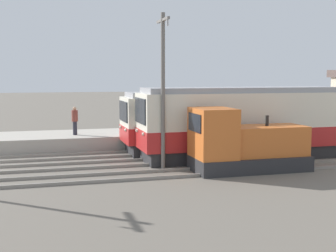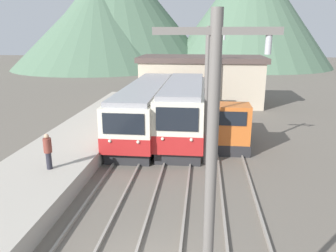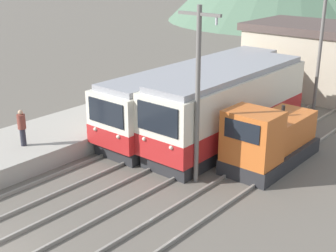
# 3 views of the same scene
# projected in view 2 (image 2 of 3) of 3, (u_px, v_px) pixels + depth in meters

# --- Properties ---
(commuter_train_left) EXTENTS (2.84, 14.14, 3.53)m
(commuter_train_left) POSITION_uv_depth(u_px,v_px,m) (146.00, 110.00, 24.08)
(commuter_train_left) COLOR #28282B
(commuter_train_left) RESTS_ON ground
(commuter_train_center) EXTENTS (2.84, 11.16, 3.86)m
(commuter_train_center) POSITION_uv_depth(u_px,v_px,m) (183.00, 112.00, 22.67)
(commuter_train_center) COLOR #28282B
(commuter_train_center) RESTS_ON ground
(shunting_locomotive) EXTENTS (2.40, 5.54, 3.00)m
(shunting_locomotive) POSITION_uv_depth(u_px,v_px,m) (228.00, 126.00, 21.37)
(shunting_locomotive) COLOR #28282B
(shunting_locomotive) RESTS_ON ground
(catenary_mast_near) EXTENTS (2.00, 0.20, 7.43)m
(catenary_mast_near) POSITION_uv_depth(u_px,v_px,m) (210.00, 207.00, 5.89)
(catenary_mast_near) COLOR slate
(catenary_mast_near) RESTS_ON ground
(catenary_mast_mid) EXTENTS (2.00, 0.20, 7.43)m
(catenary_mast_mid) POSITION_uv_depth(u_px,v_px,m) (207.00, 92.00, 17.36)
(catenary_mast_mid) COLOR slate
(catenary_mast_mid) RESTS_ON ground
(catenary_mast_far) EXTENTS (2.00, 0.20, 7.43)m
(catenary_mast_far) POSITION_uv_depth(u_px,v_px,m) (206.00, 69.00, 28.84)
(catenary_mast_far) COLOR slate
(catenary_mast_far) RESTS_ON ground
(person_on_platform) EXTENTS (0.38, 0.38, 1.74)m
(person_on_platform) POSITION_uv_depth(u_px,v_px,m) (48.00, 150.00, 15.28)
(person_on_platform) COLOR #282833
(person_on_platform) RESTS_ON platform_left
(station_building) EXTENTS (12.60, 6.30, 4.85)m
(station_building) POSITION_uv_depth(u_px,v_px,m) (201.00, 80.00, 33.81)
(station_building) COLOR beige
(station_building) RESTS_ON ground
(mountain_backdrop) EXTENTS (69.17, 46.34, 25.11)m
(mountain_backdrop) POSITION_uv_depth(u_px,v_px,m) (155.00, 13.00, 72.49)
(mountain_backdrop) COLOR #517056
(mountain_backdrop) RESTS_ON ground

